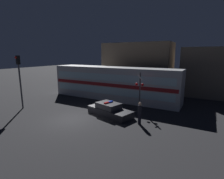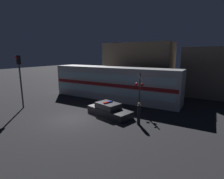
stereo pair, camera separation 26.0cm
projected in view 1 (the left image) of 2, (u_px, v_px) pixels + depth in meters
The scene contains 8 objects.
ground_plane at pixel (72, 119), 15.52m from camera, with size 120.00×120.00×0.00m, color black.
train at pixel (113, 83), 22.36m from camera, with size 16.69×3.09×4.10m.
police_car at pixel (110, 110), 16.53m from camera, with size 4.84×2.87×1.29m.
pedestrian at pixel (140, 113), 14.29m from camera, with size 0.31×0.31×1.85m.
crossing_signal_near at pixel (140, 89), 17.42m from camera, with size 0.89×0.35×3.92m.
traffic_light_corner at pixel (19, 75), 18.04m from camera, with size 0.30×0.46×5.56m.
building_left at pixel (137, 67), 27.06m from camera, with size 10.22×4.52×7.35m.
building_center at pixel (216, 73), 23.18m from camera, with size 8.76×4.49×6.59m.
Camera 1 is at (10.30, -11.06, 5.69)m, focal length 28.00 mm.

